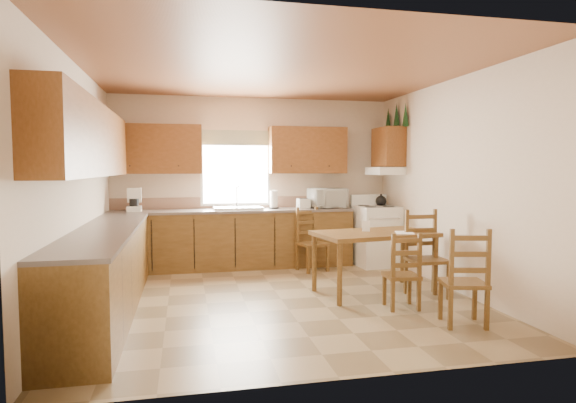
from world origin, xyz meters
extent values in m
plane|color=olive|center=(0.00, 0.00, 0.00)|extent=(4.50, 4.50, 0.00)
plane|color=brown|center=(0.00, 0.00, 2.70)|extent=(4.50, 4.50, 0.00)
plane|color=beige|center=(-2.25, 0.00, 1.35)|extent=(4.50, 4.50, 0.00)
plane|color=beige|center=(2.25, 0.00, 1.35)|extent=(4.50, 4.50, 0.00)
plane|color=beige|center=(0.00, 2.25, 1.35)|extent=(4.50, 4.50, 0.00)
plane|color=beige|center=(0.00, -2.25, 1.35)|extent=(4.50, 4.50, 0.00)
cube|color=brown|center=(-0.38, 1.95, 0.44)|extent=(3.75, 0.60, 0.88)
cube|color=brown|center=(-1.95, -0.15, 0.44)|extent=(0.60, 3.60, 0.88)
cube|color=#5B504A|center=(-0.38, 1.95, 0.90)|extent=(3.75, 0.63, 0.04)
cube|color=#5B504A|center=(-1.95, -0.15, 0.90)|extent=(0.63, 3.60, 0.04)
cube|color=#886551|center=(-0.38, 2.24, 1.01)|extent=(3.75, 0.01, 0.18)
cube|color=brown|center=(-1.55, 2.08, 1.85)|extent=(1.41, 0.33, 0.75)
cube|color=brown|center=(0.86, 2.08, 1.85)|extent=(1.25, 0.33, 0.75)
cube|color=brown|center=(-2.08, -0.15, 1.85)|extent=(0.33, 3.60, 0.75)
cube|color=brown|center=(2.08, 1.65, 1.90)|extent=(0.33, 0.62, 0.62)
cube|color=white|center=(2.03, 1.65, 1.52)|extent=(0.44, 0.62, 0.12)
cube|color=white|center=(-0.30, 2.22, 1.55)|extent=(1.13, 0.02, 1.18)
cube|color=white|center=(-0.30, 2.21, 1.55)|extent=(1.05, 0.01, 1.10)
cube|color=#4F643C|center=(-0.30, 2.19, 2.05)|extent=(1.19, 0.01, 0.24)
cube|color=silver|center=(-0.30, 1.95, 0.94)|extent=(0.75, 0.45, 0.04)
cone|color=#143717|center=(2.21, 1.33, 2.38)|extent=(0.22, 0.22, 0.36)
cone|color=#143717|center=(2.21, 1.65, 2.42)|extent=(0.22, 0.22, 0.36)
cone|color=#143717|center=(2.21, 1.97, 2.38)|extent=(0.22, 0.22, 0.36)
cube|color=white|center=(1.88, 1.65, 0.47)|extent=(0.68, 0.70, 0.94)
cube|color=white|center=(-1.85, 1.94, 1.10)|extent=(0.27, 0.30, 0.36)
cylinder|color=white|center=(0.28, 1.99, 1.06)|extent=(0.15, 0.15, 0.28)
cube|color=white|center=(0.75, 1.91, 1.00)|extent=(0.22, 0.16, 0.16)
imported|color=white|center=(1.16, 1.95, 1.08)|extent=(0.58, 0.47, 0.32)
cube|color=brown|center=(1.20, 0.04, 0.39)|extent=(1.55, 1.03, 0.77)
cube|color=brown|center=(1.60, -1.30, 0.49)|extent=(0.49, 0.48, 0.98)
cube|color=brown|center=(1.25, -0.63, 0.43)|extent=(0.39, 0.37, 0.85)
cube|color=brown|center=(0.78, 1.47, 0.48)|extent=(0.50, 0.49, 0.96)
cube|color=brown|center=(1.76, -0.26, 0.52)|extent=(0.44, 0.42, 1.04)
cube|color=white|center=(1.53, -0.11, 0.77)|extent=(0.29, 0.34, 0.00)
cube|color=white|center=(1.11, 0.10, 0.84)|extent=(0.10, 0.06, 0.13)
camera|label=1|loc=(-1.11, -5.55, 1.57)|focal=30.00mm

